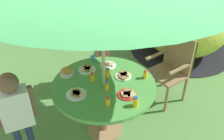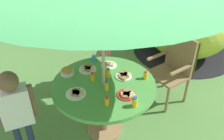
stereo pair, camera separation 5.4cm
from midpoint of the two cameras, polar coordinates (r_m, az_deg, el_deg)
The scene contains 19 objects.
ground_plane at distance 3.30m, azimuth -1.19°, elevation -13.72°, with size 10.00×10.00×0.02m, color #548442.
garden_table at distance 2.86m, azimuth -1.34°, elevation -5.04°, with size 1.19×1.19×0.75m.
wooden_chair at distance 3.56m, azimuth 14.57°, elevation 0.90°, with size 0.63×0.64×1.00m.
dome_tent at distance 4.86m, azimuth 17.70°, elevation 11.26°, with size 2.37×2.37×1.36m.
child_in_pink_shirt at distance 3.57m, azimuth -1.34°, elevation 7.32°, with size 0.22×0.44×1.29m.
child_in_white_shirt at distance 2.67m, azimuth -21.08°, elevation -8.04°, with size 0.36×0.29×1.17m.
snack_bowl at distance 2.95m, azimuth -9.91°, elevation -0.33°, with size 0.16×0.16×0.09m.
plate_back_edge at distance 2.65m, azimuth -7.76°, elevation -5.40°, with size 0.22×0.22×0.03m.
plate_center_front at distance 2.62m, azimuth 4.08°, elevation -5.68°, with size 0.20×0.20×0.03m.
plate_center_back at distance 3.08m, azimuth -0.22°, elevation 1.19°, with size 0.20×0.20×0.03m.
plate_mid_left at distance 3.02m, azimuth -5.20°, elevation 0.30°, with size 0.22×0.22×0.03m.
plate_near_left at distance 2.89m, azimuth 3.33°, elevation -1.31°, with size 0.19×0.19×0.03m.
juice_bottle_near_right at distance 2.81m, azimuth -4.01°, elevation -1.58°, with size 0.05×0.05×0.10m.
juice_bottle_far_left at distance 2.87m, azimuth 8.40°, elevation -1.17°, with size 0.05×0.05×0.10m.
juice_bottle_far_right at distance 2.85m, azimuth -0.39°, elevation -0.73°, with size 0.05×0.05×0.12m.
juice_bottle_mid_right at distance 2.66m, azimuth -0.70°, elevation -3.73°, with size 0.04×0.04×0.12m.
juice_bottle_front_edge at distance 2.48m, azimuth -0.58°, elevation -7.36°, with size 0.05×0.05×0.10m.
juice_bottle_spot_a at distance 2.48m, azimuth 5.98°, elevation -7.48°, with size 0.06×0.06×0.11m.
cup_near at distance 3.20m, azimuth -3.76°, elevation 2.88°, with size 0.06×0.06×0.06m, color #4C99D8.
Camera 2 is at (0.27, -2.19, 2.44)m, focal length 39.14 mm.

